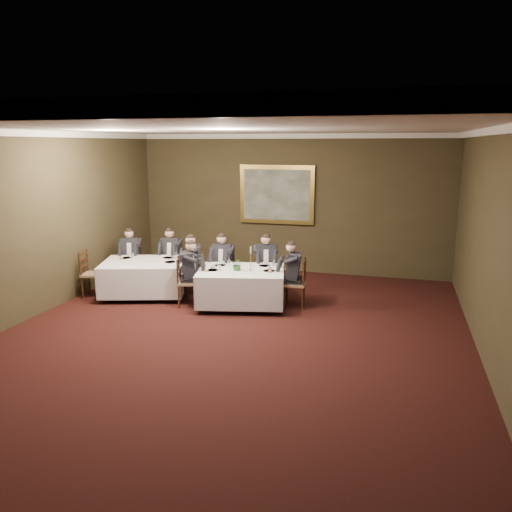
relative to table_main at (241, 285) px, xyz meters
The scene contains 28 objects.
ground 1.96m from the table_main, 79.31° to the right, with size 10.00×10.00×0.00m, color black.
ceiling 3.60m from the table_main, 79.31° to the right, with size 8.00×10.00×0.10m, color silver.
back_wall 3.41m from the table_main, 83.55° to the left, with size 8.00×0.10×3.50m, color #38301C.
left_wall 4.30m from the table_main, 152.82° to the right, with size 0.10×10.00×3.50m, color #38301C.
right_wall 4.91m from the table_main, 23.27° to the right, with size 0.10×10.00×3.50m, color #38301C.
crown_molding 3.55m from the table_main, 79.31° to the right, with size 8.00×10.00×0.12m.
table_main is the anchor object (origin of this frame).
table_second 2.25m from the table_main, behind, with size 2.08×1.80×0.67m.
chair_main_backleft 1.02m from the table_main, 130.22° to the left, with size 0.45×0.43×1.00m.
diner_main_backleft 1.00m from the table_main, 130.67° to the left, with size 0.43×0.49×1.35m.
chair_main_backright 1.02m from the table_main, 75.24° to the left, with size 0.55×0.54×1.00m.
diner_main_backright 1.00m from the table_main, 74.87° to the left, with size 0.53×0.58×1.35m.
chair_main_endleft 1.11m from the table_main, 167.15° to the right, with size 0.55×0.56×1.00m.
diner_main_endleft 1.09m from the table_main, 167.23° to the right, with size 0.59×0.54×1.35m.
chair_main_endright 1.11m from the table_main, 12.70° to the left, with size 0.47×0.48×1.00m.
diner_main_endright 1.09m from the table_main, 12.77° to the left, with size 0.52×0.45×1.35m.
chair_sec_backleft 3.09m from the table_main, 164.13° to the left, with size 0.54×0.53×1.00m.
diner_sec_backleft 3.08m from the table_main, 164.32° to the left, with size 0.52×0.57×1.35m.
chair_sec_backright 2.35m from the table_main, 151.40° to the left, with size 0.47×0.45×1.00m.
diner_sec_backright 2.34m from the table_main, 151.64° to the left, with size 0.44×0.51×1.35m.
chair_sec_endright 1.27m from the table_main, 159.35° to the left, with size 0.55×0.57×1.00m.
diner_sec_endright 1.27m from the table_main, 159.71° to the left, with size 0.60×0.55×1.35m.
chair_sec_endleft 3.33m from the table_main, behind, with size 0.50×0.51×1.00m.
centerpiece 0.46m from the table_main, 122.95° to the right, with size 0.25×0.22×0.28m, color #2D5926.
candlestick 0.54m from the table_main, ahead, with size 0.07×0.07×0.51m.
place_setting_table_main 0.66m from the table_main, 149.98° to the left, with size 0.33×0.31×0.14m.
place_setting_table_second 2.80m from the table_main, behind, with size 0.33×0.31×0.14m.
painting 3.43m from the table_main, 90.00° to the left, with size 1.93×0.09×1.49m.
Camera 1 is at (2.60, -7.45, 3.25)m, focal length 35.00 mm.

